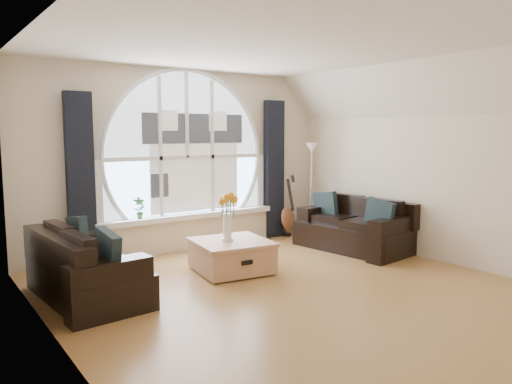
# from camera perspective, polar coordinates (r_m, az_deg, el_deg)

# --- Properties ---
(ground) EXTENTS (5.00, 5.50, 0.01)m
(ground) POSITION_cam_1_polar(r_m,az_deg,el_deg) (5.53, 5.52, -11.78)
(ground) COLOR brown
(ground) RESTS_ON ground
(ceiling) EXTENTS (5.00, 5.50, 0.01)m
(ceiling) POSITION_cam_1_polar(r_m,az_deg,el_deg) (5.33, 5.87, 16.92)
(ceiling) COLOR silver
(ceiling) RESTS_ON ground
(wall_back) EXTENTS (5.00, 0.01, 2.70)m
(wall_back) POSITION_cam_1_polar(r_m,az_deg,el_deg) (7.55, -8.17, 3.63)
(wall_back) COLOR beige
(wall_back) RESTS_ON ground
(wall_left) EXTENTS (0.01, 5.50, 2.70)m
(wall_left) POSITION_cam_1_polar(r_m,az_deg,el_deg) (4.09, -21.79, 0.53)
(wall_left) COLOR beige
(wall_left) RESTS_ON ground
(wall_right) EXTENTS (0.01, 5.50, 2.70)m
(wall_right) POSITION_cam_1_polar(r_m,az_deg,el_deg) (7.15, 21.00, 3.07)
(wall_right) COLOR beige
(wall_right) RESTS_ON ground
(attic_slope) EXTENTS (0.92, 5.50, 0.72)m
(attic_slope) POSITION_cam_1_polar(r_m,az_deg,el_deg) (6.92, 19.95, 11.30)
(attic_slope) COLOR silver
(attic_slope) RESTS_ON ground
(arched_window) EXTENTS (2.60, 0.06, 2.15)m
(arched_window) POSITION_cam_1_polar(r_m,az_deg,el_deg) (7.51, -8.10, 5.71)
(arched_window) COLOR silver
(arched_window) RESTS_ON wall_back
(window_sill) EXTENTS (2.90, 0.22, 0.08)m
(window_sill) POSITION_cam_1_polar(r_m,az_deg,el_deg) (7.55, -7.72, -2.78)
(window_sill) COLOR white
(window_sill) RESTS_ON wall_back
(window_frame) EXTENTS (2.76, 0.08, 2.15)m
(window_frame) POSITION_cam_1_polar(r_m,az_deg,el_deg) (7.49, -8.00, 5.71)
(window_frame) COLOR white
(window_frame) RESTS_ON wall_back
(neighbor_house) EXTENTS (1.70, 0.02, 1.50)m
(neighbor_house) POSITION_cam_1_polar(r_m,az_deg,el_deg) (7.57, -7.02, 4.79)
(neighbor_house) COLOR silver
(neighbor_house) RESTS_ON wall_back
(curtain_left) EXTENTS (0.35, 0.12, 2.30)m
(curtain_left) POSITION_cam_1_polar(r_m,az_deg,el_deg) (6.87, -19.63, 1.31)
(curtain_left) COLOR black
(curtain_left) RESTS_ON ground
(curtain_right) EXTENTS (0.35, 0.12, 2.30)m
(curtain_right) POSITION_cam_1_polar(r_m,az_deg,el_deg) (8.32, 2.09, 2.60)
(curtain_right) COLOR black
(curtain_right) RESTS_ON ground
(sofa_left) EXTENTS (0.94, 1.69, 0.72)m
(sofa_left) POSITION_cam_1_polar(r_m,az_deg,el_deg) (5.59, -18.91, -7.66)
(sofa_left) COLOR black
(sofa_left) RESTS_ON ground
(sofa_right) EXTENTS (1.05, 1.79, 0.76)m
(sofa_right) POSITION_cam_1_polar(r_m,az_deg,el_deg) (7.62, 11.14, -3.60)
(sofa_right) COLOR black
(sofa_right) RESTS_ON ground
(coffee_chest) EXTENTS (1.03, 1.03, 0.44)m
(coffee_chest) POSITION_cam_1_polar(r_m,az_deg,el_deg) (6.35, -2.84, -7.23)
(coffee_chest) COLOR #B07D57
(coffee_chest) RESTS_ON ground
(throw_blanket) EXTENTS (0.66, 0.66, 0.10)m
(throw_blanket) POSITION_cam_1_polar(r_m,az_deg,el_deg) (5.59, -19.26, -6.62)
(throw_blanket) COLOR silver
(throw_blanket) RESTS_ON sofa_left
(vase_flowers) EXTENTS (0.24, 0.24, 0.70)m
(vase_flowers) POSITION_cam_1_polar(r_m,az_deg,el_deg) (6.24, -3.34, -2.12)
(vase_flowers) COLOR white
(vase_flowers) RESTS_ON coffee_chest
(floor_lamp) EXTENTS (0.24, 0.24, 1.60)m
(floor_lamp) POSITION_cam_1_polar(r_m,az_deg,el_deg) (8.29, 6.40, 0.12)
(floor_lamp) COLOR #B2B2B2
(floor_lamp) RESTS_ON ground
(guitar) EXTENTS (0.41, 0.32, 1.06)m
(guitar) POSITION_cam_1_polar(r_m,az_deg,el_deg) (8.45, 3.76, -1.57)
(guitar) COLOR brown
(guitar) RESTS_ON ground
(potted_plant) EXTENTS (0.17, 0.11, 0.31)m
(potted_plant) POSITION_cam_1_polar(r_m,az_deg,el_deg) (7.20, -13.35, -1.79)
(potted_plant) COLOR #1E6023
(potted_plant) RESTS_ON window_sill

